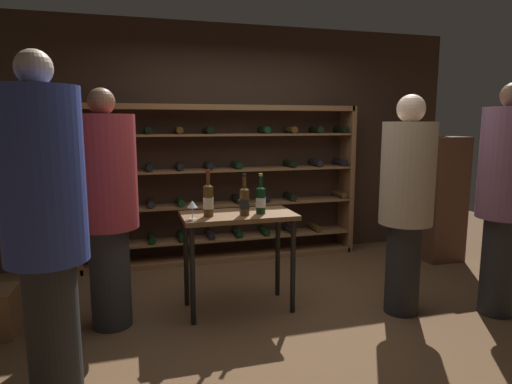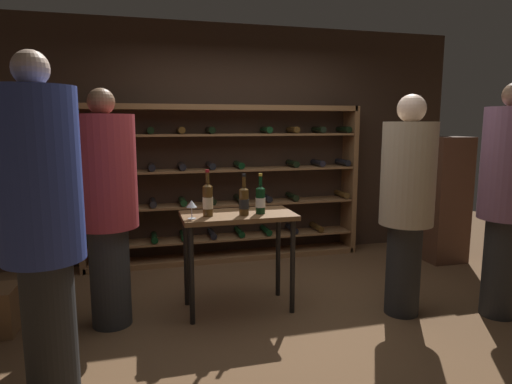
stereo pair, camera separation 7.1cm
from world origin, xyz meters
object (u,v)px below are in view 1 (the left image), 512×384
tasting_table (238,228)px  person_guest_khaki (407,196)px  wine_rack (222,185)px  wine_glass_stemmed_right (243,198)px  wine_bottle_green_slim (244,201)px  wine_bottle_amber_reserve (261,199)px  wine_bottle_gold_foil (208,200)px  person_bystander_red_print (505,190)px  person_guest_plum_blouse (106,199)px  person_guest_blue_shirt (45,218)px  display_cabinet (443,199)px  wine_glass_stemmed_center (192,205)px

tasting_table → person_guest_khaki: bearing=-18.8°
wine_rack → tasting_table: size_ratio=3.41×
wine_rack → wine_glass_stemmed_right: 1.25m
wine_rack → wine_bottle_green_slim: 1.53m
wine_bottle_amber_reserve → wine_glass_stemmed_right: wine_bottle_amber_reserve is taller
wine_rack → person_guest_khaki: person_guest_khaki is taller
wine_rack → wine_glass_stemmed_right: wine_rack is taller
wine_rack → person_guest_khaki: 2.22m
wine_bottle_gold_foil → person_bystander_red_print: bearing=-15.4°
person_bystander_red_print → person_guest_plum_blouse: (-3.15, 0.67, -0.04)m
tasting_table → person_guest_khaki: size_ratio=0.52×
wine_bottle_amber_reserve → wine_bottle_green_slim: 0.15m
person_guest_khaki → person_guest_plum_blouse: bearing=-37.6°
wine_bottle_gold_foil → wine_glass_stemmed_right: (0.35, 0.24, -0.04)m
person_guest_blue_shirt → person_guest_khaki: person_guest_blue_shirt is taller
wine_rack → person_guest_blue_shirt: person_guest_blue_shirt is taller
person_guest_blue_shirt → person_guest_plum_blouse: person_guest_blue_shirt is taller
wine_rack → wine_bottle_green_slim: wine_rack is taller
person_guest_khaki → wine_bottle_green_slim: person_guest_khaki is taller
wine_bottle_green_slim → wine_bottle_gold_foil: wine_bottle_gold_foil is taller
person_bystander_red_print → display_cabinet: person_bystander_red_print is taller
wine_glass_stemmed_center → person_guest_plum_blouse: bearing=172.3°
wine_bottle_amber_reserve → wine_glass_stemmed_right: bearing=110.3°
wine_glass_stemmed_center → display_cabinet: bearing=15.3°
tasting_table → wine_glass_stemmed_center: 0.49m
person_bystander_red_print → person_guest_blue_shirt: bearing=-14.2°
display_cabinet → wine_bottle_green_slim: display_cabinet is taller
person_guest_blue_shirt → wine_glass_stemmed_center: (0.92, 0.90, -0.14)m
display_cabinet → person_guest_plum_blouse: bearing=-168.6°
wine_bottle_gold_foil → display_cabinet: bearing=14.8°
person_guest_plum_blouse → display_cabinet: (3.70, 0.75, -0.30)m
person_guest_blue_shirt → display_cabinet: (3.96, 1.74, -0.38)m
display_cabinet → wine_bottle_green_slim: (-2.61, -0.80, 0.25)m
wine_glass_stemmed_center → wine_rack: bearing=70.1°
wine_glass_stemmed_center → person_guest_blue_shirt: bearing=-135.4°
person_bystander_red_print → display_cabinet: (0.55, 1.41, -0.34)m
person_guest_khaki → wine_bottle_amber_reserve: 1.21m
person_guest_blue_shirt → wine_glass_stemmed_right: bearing=-146.4°
tasting_table → wine_glass_stemmed_center: (-0.40, -0.12, 0.24)m
person_guest_khaki → tasting_table: bearing=-46.4°
wine_rack → display_cabinet: size_ratio=2.23×
person_bystander_red_print → wine_glass_stemmed_right: person_bystander_red_print is taller
wine_bottle_green_slim → tasting_table: bearing=109.5°
wine_rack → wine_glass_stemmed_center: wine_rack is taller
person_bystander_red_print → wine_bottle_green_slim: 2.15m
person_bystander_red_print → wine_bottle_gold_foil: bearing=-35.0°
person_guest_plum_blouse → wine_glass_stemmed_right: 1.17m
wine_bottle_gold_foil → person_guest_blue_shirt: bearing=-137.4°
person_bystander_red_print → wine_bottle_amber_reserve: (-1.91, 0.64, -0.10)m
person_guest_blue_shirt → display_cabinet: person_guest_blue_shirt is taller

